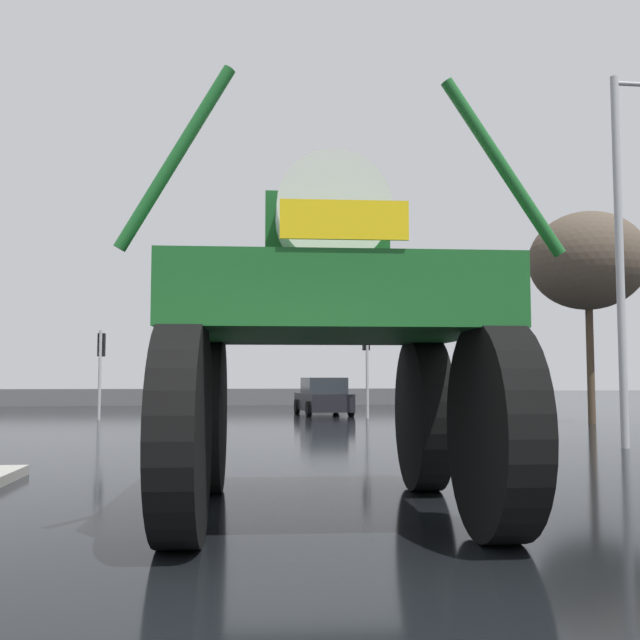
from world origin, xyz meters
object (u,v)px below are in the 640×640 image
(traffic_signal_far_left, at_px, (366,350))
(bare_tree_right, at_px, (588,261))
(streetlight_near_right, at_px, (626,238))
(oversize_sprayer, at_px, (326,335))
(traffic_signal_far_right, at_px, (101,355))
(traffic_signal_near_right, at_px, (481,329))
(sedan_ahead, at_px, (323,397))

(traffic_signal_far_left, relative_size, bare_tree_right, 0.49)
(streetlight_near_right, distance_m, bare_tree_right, 8.88)
(bare_tree_right, bearing_deg, streetlight_near_right, -111.23)
(oversize_sprayer, xyz_separation_m, traffic_signal_far_right, (-5.84, 19.36, 0.32))
(traffic_signal_near_right, distance_m, bare_tree_right, 12.68)
(traffic_signal_far_right, distance_m, streetlight_near_right, 18.41)
(streetlight_near_right, xyz_separation_m, bare_tree_right, (3.20, 8.25, 0.81))
(traffic_signal_near_right, height_order, traffic_signal_far_left, traffic_signal_far_left)
(oversize_sprayer, relative_size, traffic_signal_far_left, 1.56)
(traffic_signal_near_right, bearing_deg, traffic_signal_far_right, 123.68)
(traffic_signal_near_right, relative_size, traffic_signal_far_left, 0.96)
(traffic_signal_near_right, xyz_separation_m, traffic_signal_far_left, (0.33, 14.18, 0.10))
(streetlight_near_right, bearing_deg, traffic_signal_far_right, 137.23)
(sedan_ahead, bearing_deg, oversize_sprayer, 168.36)
(traffic_signal_far_right, bearing_deg, traffic_signal_near_right, -56.32)
(sedan_ahead, relative_size, traffic_signal_far_right, 1.31)
(sedan_ahead, relative_size, bare_tree_right, 0.60)
(bare_tree_right, bearing_deg, traffic_signal_far_left, 148.70)
(traffic_signal_far_left, relative_size, traffic_signal_far_right, 1.08)
(sedan_ahead, height_order, traffic_signal_near_right, traffic_signal_near_right)
(traffic_signal_near_right, relative_size, bare_tree_right, 0.47)
(oversize_sprayer, distance_m, traffic_signal_far_right, 20.23)
(traffic_signal_near_right, bearing_deg, bare_tree_right, 54.46)
(oversize_sprayer, bearing_deg, streetlight_near_right, -45.07)
(oversize_sprayer, distance_m, traffic_signal_near_right, 6.33)
(traffic_signal_far_left, xyz_separation_m, traffic_signal_far_right, (-9.78, 0.00, -0.20))
(traffic_signal_near_right, bearing_deg, streetlight_near_right, 24.20)
(oversize_sprayer, bearing_deg, traffic_signal_near_right, -32.56)
(traffic_signal_far_left, bearing_deg, oversize_sprayer, -101.51)
(oversize_sprayer, distance_m, bare_tree_right, 18.94)
(traffic_signal_far_left, relative_size, streetlight_near_right, 0.42)
(sedan_ahead, bearing_deg, bare_tree_right, -134.57)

